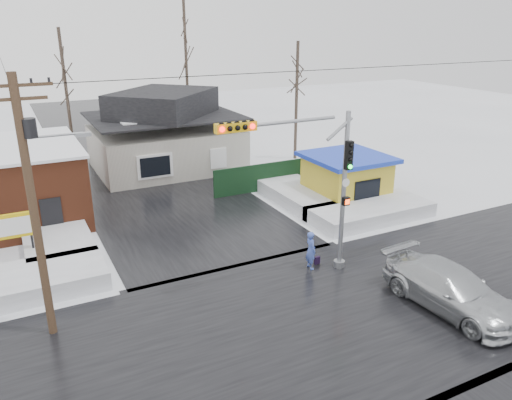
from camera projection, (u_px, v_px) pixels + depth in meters
name	position (u px, v px, depth m)	size (l,w,h in m)	color
ground	(298.00, 324.00, 18.16)	(120.00, 120.00, 0.00)	white
road_ns	(298.00, 324.00, 18.15)	(10.00, 120.00, 0.02)	black
road_ew	(298.00, 324.00, 18.15)	(120.00, 10.00, 0.02)	black
snowbank_nw	(16.00, 285.00, 20.04)	(7.00, 3.00, 0.80)	white
snowbank_ne	(370.00, 212.00, 27.74)	(7.00, 3.00, 0.80)	white
snowbank_nside_w	(54.00, 232.00, 25.09)	(3.00, 8.00, 0.80)	white
snowbank_nside_e	(293.00, 191.00, 31.07)	(3.00, 8.00, 0.80)	white
traffic_signal	(314.00, 175.00, 20.14)	(6.05, 0.68, 7.00)	gray
utility_pole	(34.00, 196.00, 15.97)	(3.15, 0.44, 9.00)	#382619
marquee_sign	(7.00, 228.00, 21.61)	(2.20, 0.21, 2.55)	black
house	(165.00, 133.00, 36.56)	(10.40, 8.40, 5.76)	#BDB7AA
kiosk	(346.00, 178.00, 30.10)	(4.60, 4.60, 2.88)	gold
fence	(271.00, 176.00, 32.36)	(8.00, 0.12, 1.80)	black
tree_far_left	(62.00, 57.00, 35.54)	(3.00, 3.00, 10.00)	#332821
tree_far_mid	(185.00, 32.00, 40.95)	(3.00, 3.00, 12.00)	#332821
tree_far_right	(297.00, 66.00, 37.62)	(3.00, 3.00, 9.00)	#332821
pedestrian	(311.00, 251.00, 21.95)	(0.64, 0.42, 1.75)	#445DBF
car	(450.00, 289.00, 18.91)	(2.28, 5.61, 1.63)	#B9BDC1
shopping_bag	(317.00, 261.00, 22.56)	(0.28, 0.12, 0.35)	black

